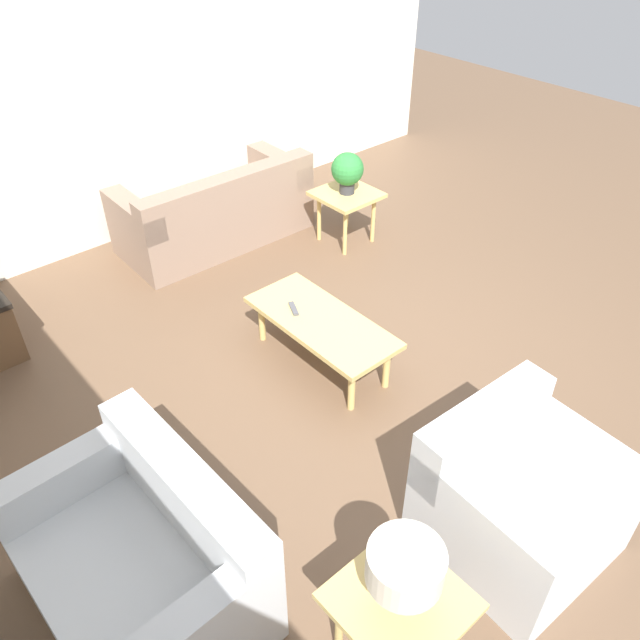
{
  "coord_description": "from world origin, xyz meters",
  "views": [
    {
      "loc": [
        -2.38,
        2.67,
        3.13
      ],
      "look_at": [
        0.15,
        0.46,
        0.55
      ],
      "focal_mm": 35.0,
      "sensor_mm": 36.0,
      "label": 1
    }
  ],
  "objects_px": {
    "loveseat": "(145,562)",
    "potted_plant": "(347,170)",
    "coffee_table": "(321,325)",
    "side_table_plant": "(347,200)",
    "sofa": "(217,213)",
    "side_table_lamp": "(399,608)",
    "armchair": "(515,498)",
    "table_lamp": "(405,569)"
  },
  "relations": [
    {
      "from": "side_table_lamp",
      "to": "loveseat",
      "type": "bearing_deg",
      "value": 34.86
    },
    {
      "from": "loveseat",
      "to": "potted_plant",
      "type": "height_order",
      "value": "potted_plant"
    },
    {
      "from": "loveseat",
      "to": "side_table_plant",
      "type": "bearing_deg",
      "value": 120.43
    },
    {
      "from": "side_table_lamp",
      "to": "side_table_plant",
      "type": "bearing_deg",
      "value": -39.76
    },
    {
      "from": "sofa",
      "to": "armchair",
      "type": "bearing_deg",
      "value": 81.71
    },
    {
      "from": "armchair",
      "to": "coffee_table",
      "type": "distance_m",
      "value": 1.81
    },
    {
      "from": "side_table_plant",
      "to": "side_table_lamp",
      "type": "bearing_deg",
      "value": 140.24
    },
    {
      "from": "coffee_table",
      "to": "side_table_plant",
      "type": "xyz_separation_m",
      "value": [
        1.2,
        -1.37,
        0.08
      ]
    },
    {
      "from": "armchair",
      "to": "side_table_lamp",
      "type": "distance_m",
      "value": 0.98
    },
    {
      "from": "side_table_plant",
      "to": "side_table_lamp",
      "type": "distance_m",
      "value": 3.96
    },
    {
      "from": "side_table_plant",
      "to": "potted_plant",
      "type": "height_order",
      "value": "potted_plant"
    },
    {
      "from": "loveseat",
      "to": "side_table_lamp",
      "type": "bearing_deg",
      "value": 33.41
    },
    {
      "from": "coffee_table",
      "to": "potted_plant",
      "type": "bearing_deg",
      "value": -48.8
    },
    {
      "from": "loveseat",
      "to": "side_table_plant",
      "type": "xyz_separation_m",
      "value": [
        2.02,
        -3.25,
        0.13
      ]
    },
    {
      "from": "side_table_plant",
      "to": "coffee_table",
      "type": "bearing_deg",
      "value": 131.2
    },
    {
      "from": "coffee_table",
      "to": "side_table_plant",
      "type": "bearing_deg",
      "value": -48.8
    },
    {
      "from": "sofa",
      "to": "potted_plant",
      "type": "relative_size",
      "value": 4.7
    },
    {
      "from": "sofa",
      "to": "loveseat",
      "type": "bearing_deg",
      "value": 51.83
    },
    {
      "from": "loveseat",
      "to": "coffee_table",
      "type": "bearing_deg",
      "value": 112.11
    },
    {
      "from": "armchair",
      "to": "potted_plant",
      "type": "distance_m",
      "value": 3.41
    },
    {
      "from": "coffee_table",
      "to": "potted_plant",
      "type": "relative_size",
      "value": 3.08
    },
    {
      "from": "loveseat",
      "to": "coffee_table",
      "type": "relative_size",
      "value": 1.08
    },
    {
      "from": "armchair",
      "to": "table_lamp",
      "type": "relative_size",
      "value": 2.71
    },
    {
      "from": "potted_plant",
      "to": "table_lamp",
      "type": "distance_m",
      "value": 3.96
    },
    {
      "from": "armchair",
      "to": "table_lamp",
      "type": "xyz_separation_m",
      "value": [
        -0.04,
        0.97,
        0.43
      ]
    },
    {
      "from": "sofa",
      "to": "side_table_plant",
      "type": "bearing_deg",
      "value": 139.99
    },
    {
      "from": "sofa",
      "to": "side_table_lamp",
      "type": "relative_size",
      "value": 3.34
    },
    {
      "from": "coffee_table",
      "to": "side_table_plant",
      "type": "distance_m",
      "value": 1.83
    },
    {
      "from": "loveseat",
      "to": "potted_plant",
      "type": "xyz_separation_m",
      "value": [
        2.02,
        -3.25,
        0.43
      ]
    },
    {
      "from": "sofa",
      "to": "table_lamp",
      "type": "distance_m",
      "value": 4.2
    },
    {
      "from": "side_table_lamp",
      "to": "table_lamp",
      "type": "bearing_deg",
      "value": 180.0
    },
    {
      "from": "coffee_table",
      "to": "side_table_lamp",
      "type": "relative_size",
      "value": 2.18
    },
    {
      "from": "loveseat",
      "to": "sofa",
      "type": "bearing_deg",
      "value": 139.41
    },
    {
      "from": "loveseat",
      "to": "armchair",
      "type": "bearing_deg",
      "value": 58.32
    },
    {
      "from": "side_table_lamp",
      "to": "coffee_table",
      "type": "bearing_deg",
      "value": -32.17
    },
    {
      "from": "table_lamp",
      "to": "armchair",
      "type": "bearing_deg",
      "value": -87.47
    },
    {
      "from": "armchair",
      "to": "side_table_lamp",
      "type": "bearing_deg",
      "value": -174.24
    },
    {
      "from": "coffee_table",
      "to": "table_lamp",
      "type": "distance_m",
      "value": 2.21
    },
    {
      "from": "armchair",
      "to": "coffee_table",
      "type": "height_order",
      "value": "armchair"
    },
    {
      "from": "coffee_table",
      "to": "loveseat",
      "type": "bearing_deg",
      "value": 113.57
    },
    {
      "from": "side_table_lamp",
      "to": "table_lamp",
      "type": "height_order",
      "value": "table_lamp"
    },
    {
      "from": "side_table_lamp",
      "to": "armchair",
      "type": "bearing_deg",
      "value": -87.47
    }
  ]
}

